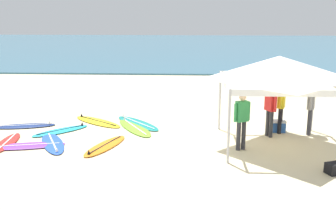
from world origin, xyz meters
TOP-DOWN VIEW (x-y plane):
  - ground_plane at (0.00, 0.00)m, footprint 80.00×80.00m
  - sea at (0.00, 31.11)m, footprint 80.00×36.00m
  - canopy_tent at (3.18, 0.06)m, footprint 3.27×3.27m
  - surfboard_red at (-5.11, -0.19)m, footprint 0.66×1.91m
  - surfboard_teal at (-1.30, 2.15)m, footprint 2.06×2.25m
  - surfboard_orange at (-1.99, -0.37)m, footprint 1.30×2.19m
  - surfboard_yellow at (-2.80, 2.28)m, footprint 2.21×1.90m
  - surfboard_navy at (-5.28, 1.61)m, footprint 2.23×1.04m
  - surfboard_blue at (-3.67, -0.19)m, footprint 1.52×2.28m
  - surfboard_cyan at (-3.81, 1.11)m, footprint 1.85×1.79m
  - surfboard_lime at (-1.34, 1.61)m, footprint 1.75×2.44m
  - surfboard_purple at (-4.41, -0.49)m, footprint 2.41×1.14m
  - person_grey at (4.56, 1.20)m, footprint 0.34×0.52m
  - person_red at (3.18, 0.91)m, footprint 0.36×0.50m
  - person_green at (2.09, -0.42)m, footprint 0.50×0.36m
  - person_yellow at (3.62, 1.32)m, footprint 0.33×0.52m
  - cooler_box at (3.59, 1.47)m, footprint 0.50×0.36m

SIDE VIEW (x-z plane):
  - ground_plane at x=0.00m, z-range 0.00..0.00m
  - surfboard_lime at x=-1.34m, z-range -0.06..0.13m
  - surfboard_teal at x=-1.30m, z-range -0.06..0.13m
  - surfboard_purple at x=-4.41m, z-range -0.06..0.13m
  - surfboard_yellow at x=-2.80m, z-range -0.06..0.13m
  - surfboard_blue at x=-3.67m, z-range -0.06..0.13m
  - surfboard_navy at x=-5.28m, z-range -0.06..0.13m
  - surfboard_orange at x=-1.99m, z-range -0.06..0.13m
  - surfboard_cyan at x=-3.81m, z-range -0.06..0.13m
  - surfboard_red at x=-5.11m, z-range -0.06..0.13m
  - sea at x=0.00m, z-range 0.00..0.10m
  - cooler_box at x=3.59m, z-range 0.00..0.39m
  - person_grey at x=4.56m, z-range 0.13..1.84m
  - person_red at x=3.18m, z-range 0.13..1.84m
  - person_green at x=2.09m, z-range 0.13..1.84m
  - person_yellow at x=3.62m, z-range 0.13..1.84m
  - canopy_tent at x=3.18m, z-range 1.01..3.76m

